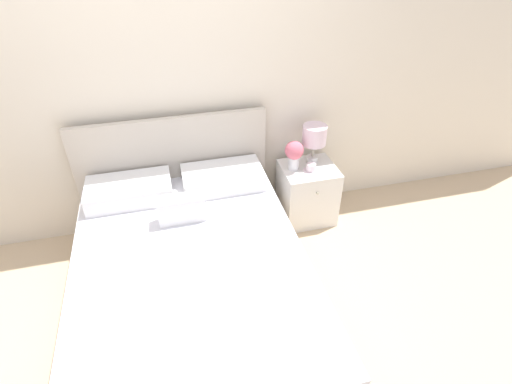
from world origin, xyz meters
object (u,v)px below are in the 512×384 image
(teacup, at_px, (311,168))
(flower_vase, at_px, (294,153))
(nightstand, at_px, (307,193))
(table_lamp, at_px, (314,137))
(bed, at_px, (192,275))

(teacup, bearing_deg, flower_vase, 151.80)
(nightstand, height_order, flower_vase, flower_vase)
(table_lamp, height_order, teacup, table_lamp)
(bed, distance_m, teacup, 1.31)
(bed, relative_size, nightstand, 3.94)
(table_lamp, bearing_deg, flower_vase, -161.11)
(table_lamp, distance_m, flower_vase, 0.22)
(table_lamp, bearing_deg, bed, -145.13)
(teacup, bearing_deg, nightstand, 83.97)
(flower_vase, bearing_deg, table_lamp, 18.89)
(bed, distance_m, flower_vase, 1.28)
(bed, distance_m, nightstand, 1.31)
(flower_vase, height_order, teacup, flower_vase)
(nightstand, xyz_separation_m, table_lamp, (0.06, 0.09, 0.50))
(table_lamp, relative_size, flower_vase, 1.35)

